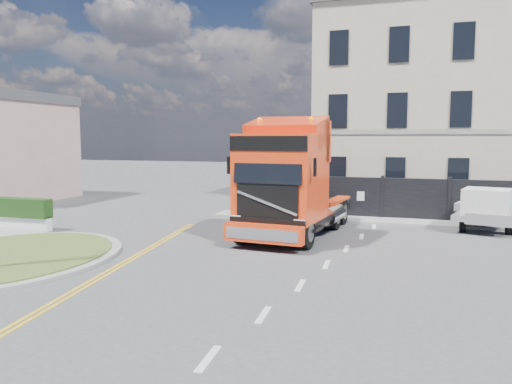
% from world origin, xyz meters
% --- Properties ---
extents(ground, '(120.00, 120.00, 0.00)m').
position_xyz_m(ground, '(0.00, 0.00, 0.00)').
color(ground, '#424244').
rests_on(ground, ground).
extents(traffic_island, '(6.80, 6.80, 0.17)m').
position_xyz_m(traffic_island, '(-7.00, -3.00, 0.08)').
color(traffic_island, gray).
rests_on(traffic_island, ground).
extents(hoarding_fence, '(18.80, 0.25, 2.00)m').
position_xyz_m(hoarding_fence, '(6.55, 9.00, 1.00)').
color(hoarding_fence, black).
rests_on(hoarding_fence, ground).
extents(georgian_building, '(12.30, 10.30, 12.80)m').
position_xyz_m(georgian_building, '(6.00, 16.50, 5.77)').
color(georgian_building, beige).
rests_on(georgian_building, ground).
extents(pavement_far, '(20.00, 1.60, 0.12)m').
position_xyz_m(pavement_far, '(6.00, 8.10, 0.06)').
color(pavement_far, gray).
rests_on(pavement_far, ground).
extents(truck, '(3.47, 7.82, 4.56)m').
position_xyz_m(truck, '(0.80, 3.25, 2.04)').
color(truck, black).
rests_on(truck, ground).
extents(flatbed_pickup, '(2.76, 4.74, 1.84)m').
position_xyz_m(flatbed_pickup, '(8.29, 7.15, 0.99)').
color(flatbed_pickup, gray).
rests_on(flatbed_pickup, ground).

